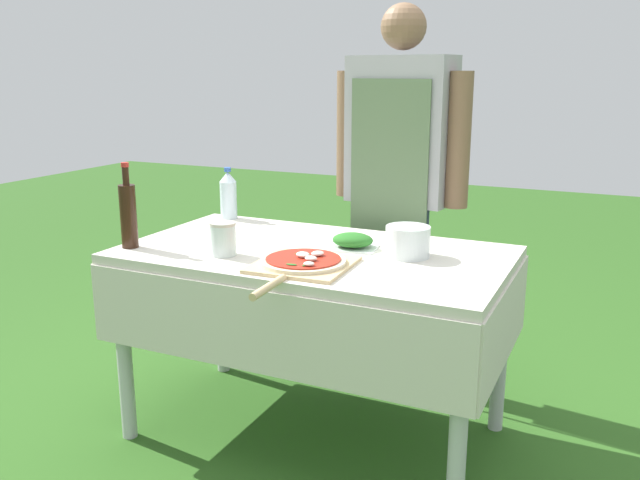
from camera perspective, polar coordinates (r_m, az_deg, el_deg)
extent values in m
plane|color=#2D5B1E|center=(2.71, -0.45, -15.85)|extent=(12.00, 12.00, 0.00)
cube|color=beige|center=(2.43, -0.49, -1.27)|extent=(1.37, 0.77, 0.04)
cube|color=beige|center=(2.16, -4.98, -7.81)|extent=(1.37, 0.01, 0.28)
cube|color=beige|center=(2.82, 2.93, -2.47)|extent=(1.37, 0.01, 0.28)
cube|color=beige|center=(2.83, -13.15, -2.75)|extent=(0.01, 0.77, 0.28)
cube|color=beige|center=(2.28, 15.38, -6.99)|extent=(0.01, 0.77, 0.28)
cylinder|color=#B7B7BC|center=(2.63, -16.18, -9.04)|extent=(0.06, 0.06, 0.69)
cylinder|color=#B7B7BC|center=(2.09, 11.60, -15.01)|extent=(0.06, 0.06, 0.69)
cylinder|color=#B7B7BC|center=(3.10, -8.32, -4.97)|extent=(0.06, 0.06, 0.69)
cylinder|color=#B7B7BC|center=(2.67, 14.97, -8.58)|extent=(0.06, 0.06, 0.69)
cylinder|color=#333D56|center=(2.97, 7.79, -4.64)|extent=(0.12, 0.12, 0.81)
cylinder|color=#333D56|center=(3.04, 5.07, -4.14)|extent=(0.12, 0.12, 0.81)
cube|color=#99999E|center=(2.86, 6.81, 9.13)|extent=(0.46, 0.24, 0.60)
cube|color=#56704C|center=(2.80, 5.76, 4.37)|extent=(0.35, 0.05, 0.88)
cylinder|color=brown|center=(2.76, 11.61, 8.20)|extent=(0.09, 0.09, 0.54)
cylinder|color=brown|center=(2.98, 2.33, 8.90)|extent=(0.09, 0.09, 0.54)
sphere|color=brown|center=(2.85, 7.06, 17.41)|extent=(0.18, 0.18, 0.18)
cube|color=#D1B27F|center=(2.23, -1.42, -2.10)|extent=(0.32, 0.32, 0.01)
cylinder|color=#D1B27F|center=(2.00, -4.36, -3.98)|extent=(0.03, 0.20, 0.02)
cylinder|color=beige|center=(2.22, -1.42, -1.80)|extent=(0.28, 0.28, 0.01)
cylinder|color=#B22819|center=(2.22, -1.43, -1.59)|extent=(0.25, 0.25, 0.00)
ellipsoid|color=white|center=(2.24, -0.20, -1.14)|extent=(0.06, 0.06, 0.02)
ellipsoid|color=white|center=(2.13, -0.94, -2.01)|extent=(0.04, 0.04, 0.01)
ellipsoid|color=white|center=(2.23, -1.46, -1.23)|extent=(0.06, 0.05, 0.02)
ellipsoid|color=white|center=(2.24, -1.55, -1.23)|extent=(0.03, 0.03, 0.01)
ellipsoid|color=white|center=(2.19, -0.77, -1.55)|extent=(0.04, 0.04, 0.02)
ellipsoid|color=#286B23|center=(2.14, -2.42, -2.06)|extent=(0.04, 0.02, 0.00)
ellipsoid|color=#286B23|center=(2.27, -1.07, -1.14)|extent=(0.03, 0.03, 0.00)
ellipsoid|color=#286B23|center=(2.13, -1.24, -2.12)|extent=(0.02, 0.03, 0.00)
ellipsoid|color=#286B23|center=(2.27, -1.79, -1.13)|extent=(0.03, 0.02, 0.00)
cylinder|color=black|center=(2.53, -15.83, 1.92)|extent=(0.06, 0.06, 0.23)
cylinder|color=black|center=(2.51, -16.05, 5.20)|extent=(0.02, 0.02, 0.06)
cylinder|color=#B22823|center=(2.50, -16.12, 6.11)|extent=(0.03, 0.03, 0.02)
cylinder|color=silver|center=(2.96, -7.71, 3.35)|extent=(0.07, 0.07, 0.16)
cone|color=silver|center=(2.94, -7.78, 5.31)|extent=(0.07, 0.07, 0.04)
cylinder|color=#335BB2|center=(2.94, -7.80, 5.90)|extent=(0.03, 0.03, 0.02)
cube|color=silver|center=(2.45, 2.76, -0.66)|extent=(0.19, 0.16, 0.01)
ellipsoid|color=#286B23|center=(2.44, 2.77, 0.00)|extent=(0.16, 0.14, 0.05)
cylinder|color=silver|center=(2.35, 7.40, -0.12)|extent=(0.15, 0.15, 0.11)
cylinder|color=silver|center=(2.37, -8.15, -0.02)|extent=(0.09, 0.09, 0.11)
cylinder|color=#B22819|center=(2.38, -8.14, -0.40)|extent=(0.08, 0.08, 0.08)
cylinder|color=#B7B2A3|center=(2.36, -8.20, 1.36)|extent=(0.09, 0.09, 0.01)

